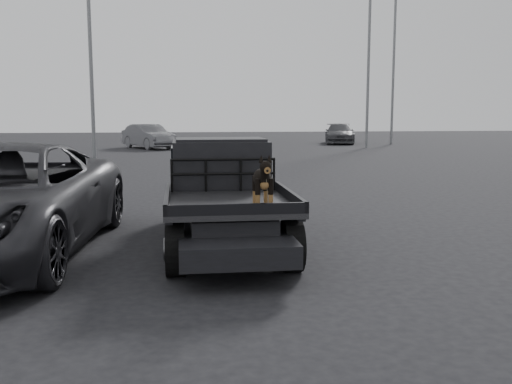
{
  "coord_description": "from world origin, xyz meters",
  "views": [
    {
      "loc": [
        -1.02,
        -8.05,
        2.26
      ],
      "look_at": [
        -0.02,
        -0.61,
        1.22
      ],
      "focal_mm": 40.0,
      "sensor_mm": 36.0,
      "label": 1
    }
  ],
  "objects": [
    {
      "name": "distant_car_b",
      "position": [
        10.76,
        33.18,
        0.73
      ],
      "size": [
        3.2,
        5.4,
        1.47
      ],
      "primitive_type": "imported",
      "rotation": [
        0.0,
        0.0,
        -0.24
      ],
      "color": "#404144",
      "rests_on": "ground"
    },
    {
      "name": "ute_cab",
      "position": [
        -0.28,
        2.42,
        1.36
      ],
      "size": [
        1.72,
        1.3,
        0.88
      ],
      "primitive_type": null,
      "color": "black",
      "rests_on": "flatbed_ute"
    },
    {
      "name": "floodlight_far",
      "position": [
        14.16,
        31.56,
        8.82
      ],
      "size": [
        1.08,
        0.28,
        16.42
      ],
      "color": "slate",
      "rests_on": "ground"
    },
    {
      "name": "distant_car_a",
      "position": [
        -2.96,
        28.96,
        0.77
      ],
      "size": [
        3.74,
        4.88,
        1.54
      ],
      "primitive_type": "imported",
      "rotation": [
        0.0,
        0.0,
        0.52
      ],
      "color": "#515256",
      "rests_on": "ground"
    },
    {
      "name": "floodlight_mid",
      "position": [
        11.04,
        27.78,
        6.52
      ],
      "size": [
        1.08,
        0.28,
        11.86
      ],
      "color": "slate",
      "rests_on": "ground"
    },
    {
      "name": "headache_rack",
      "position": [
        -0.28,
        1.67,
        1.2
      ],
      "size": [
        1.8,
        0.08,
        0.55
      ],
      "primitive_type": null,
      "color": "black",
      "rests_on": "flatbed_ute"
    },
    {
      "name": "flatbed_ute",
      "position": [
        -0.28,
        1.47,
        0.46
      ],
      "size": [
        2.0,
        5.4,
        0.92
      ],
      "primitive_type": null,
      "color": "black",
      "rests_on": "ground"
    },
    {
      "name": "dog",
      "position": [
        0.12,
        -0.22,
        1.29
      ],
      "size": [
        0.32,
        0.6,
        0.74
      ],
      "primitive_type": null,
      "color": "black",
      "rests_on": "flatbed_ute"
    },
    {
      "name": "ground",
      "position": [
        0.0,
        0.0,
        0.0
      ],
      "size": [
        120.0,
        120.0,
        0.0
      ],
      "primitive_type": "plane",
      "color": "black",
      "rests_on": "ground"
    }
  ]
}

